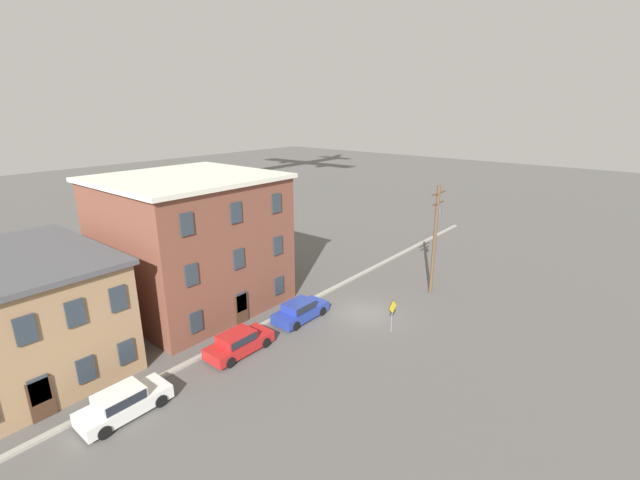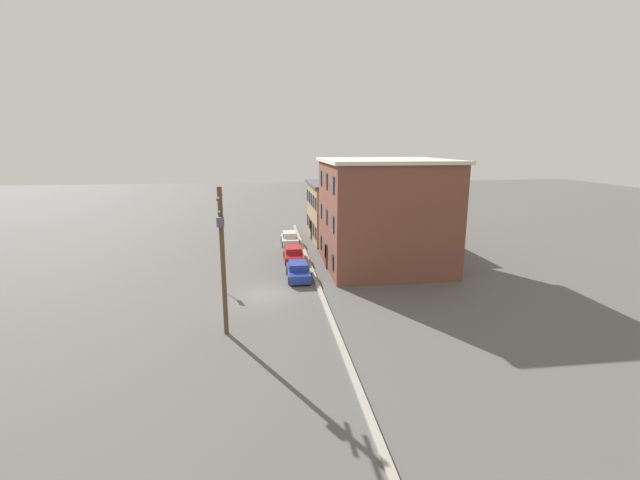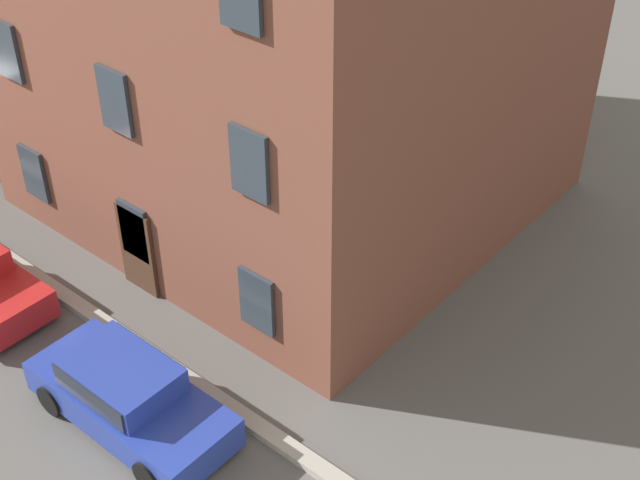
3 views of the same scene
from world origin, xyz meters
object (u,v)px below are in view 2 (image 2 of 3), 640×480
Objects in this scene: car_white at (290,238)px; car_red at (294,254)px; car_blue at (298,270)px; caution_sign at (223,272)px; utility_pole at (222,254)px.

car_white is 7.41m from car_red.
car_white and car_blue have the same top height.
caution_sign is at bearing -21.31° from car_white.
car_red is 10.40m from caution_sign.
utility_pole is (16.18, -5.29, 4.32)m from car_red.
car_red is 1.81× the size of caution_sign.
utility_pole is at bearing -18.12° from car_red.
car_white is 24.57m from utility_pole.
car_white is 0.49× the size of utility_pole.
car_white is 13.16m from car_blue.
utility_pole is at bearing 6.02° from caution_sign.
caution_sign is 8.58m from utility_pole.
car_red is at bearing 143.85° from caution_sign.
caution_sign is at bearing -66.70° from car_blue.
car_red is 17.56m from utility_pole.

